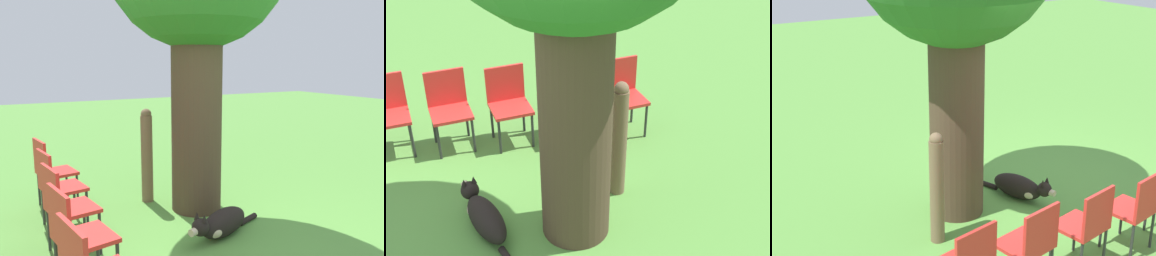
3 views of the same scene
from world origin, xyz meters
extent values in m
plane|color=#56933D|center=(0.00, 0.00, 0.00)|extent=(30.00, 30.00, 0.00)
cylinder|color=#4C3828|center=(0.13, 1.08, 1.22)|extent=(0.61, 0.61, 2.44)
ellipsoid|color=black|center=(0.03, 0.27, 0.15)|extent=(0.72, 0.47, 0.29)
ellipsoid|color=#C6B293|center=(-0.15, 0.21, 0.13)|extent=(0.30, 0.29, 0.18)
sphere|color=black|center=(-0.33, 0.14, 0.22)|extent=(0.23, 0.23, 0.18)
cylinder|color=#C6B293|center=(-0.43, 0.10, 0.21)|extent=(0.10, 0.10, 0.07)
cone|color=black|center=(-0.32, 0.09, 0.33)|extent=(0.06, 0.06, 0.08)
cone|color=black|center=(-0.35, 0.18, 0.33)|extent=(0.06, 0.06, 0.08)
cylinder|color=black|center=(0.45, 0.43, 0.03)|extent=(0.30, 0.16, 0.06)
cylinder|color=brown|center=(-0.33, 1.59, 0.57)|extent=(0.15, 0.15, 1.14)
sphere|color=brown|center=(-0.33, 1.59, 1.17)|extent=(0.14, 0.14, 0.14)
cube|color=red|center=(-1.47, -0.02, 0.45)|extent=(0.49, 0.51, 0.04)
cube|color=red|center=(-1.66, -0.06, 0.67)|extent=(0.11, 0.44, 0.42)
cylinder|color=#2D2D2D|center=(-1.32, 0.20, 0.21)|extent=(0.03, 0.03, 0.43)
cube|color=red|center=(-1.44, 0.64, 0.45)|extent=(0.49, 0.51, 0.04)
cube|color=red|center=(-1.64, 0.60, 0.67)|extent=(0.11, 0.44, 0.42)
cylinder|color=#2D2D2D|center=(-1.30, 0.86, 0.21)|extent=(0.03, 0.03, 0.43)
cylinder|color=#2D2D2D|center=(-1.23, 0.48, 0.21)|extent=(0.03, 0.03, 0.43)
cylinder|color=#2D2D2D|center=(-1.66, 0.79, 0.21)|extent=(0.03, 0.03, 0.43)
cylinder|color=#2D2D2D|center=(-1.59, 0.42, 0.21)|extent=(0.03, 0.03, 0.43)
cube|color=red|center=(-1.42, 1.30, 0.45)|extent=(0.49, 0.51, 0.04)
cube|color=red|center=(-1.61, 1.26, 0.67)|extent=(0.11, 0.44, 0.42)
cylinder|color=#2D2D2D|center=(-1.28, 1.52, 0.21)|extent=(0.03, 0.03, 0.43)
cylinder|color=#2D2D2D|center=(-1.21, 1.14, 0.21)|extent=(0.03, 0.03, 0.43)
cylinder|color=#2D2D2D|center=(-1.63, 1.45, 0.21)|extent=(0.03, 0.03, 0.43)
cylinder|color=#2D2D2D|center=(-1.57, 1.08, 0.21)|extent=(0.03, 0.03, 0.43)
cube|color=red|center=(-1.40, 1.96, 0.45)|extent=(0.49, 0.51, 0.04)
cube|color=red|center=(-1.59, 1.92, 0.67)|extent=(0.11, 0.44, 0.42)
cylinder|color=#2D2D2D|center=(-1.26, 2.18, 0.21)|extent=(0.03, 0.03, 0.43)
cylinder|color=#2D2D2D|center=(-1.19, 1.80, 0.21)|extent=(0.03, 0.03, 0.43)
cylinder|color=#2D2D2D|center=(-1.61, 2.11, 0.21)|extent=(0.03, 0.03, 0.43)
cylinder|color=#2D2D2D|center=(-1.54, 1.74, 0.21)|extent=(0.03, 0.03, 0.43)
camera|label=1|loc=(-2.01, -2.87, 1.82)|focal=35.00mm
camera|label=2|loc=(3.82, 0.37, 3.40)|focal=50.00mm
camera|label=3|loc=(-4.70, 3.95, 3.13)|focal=50.00mm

